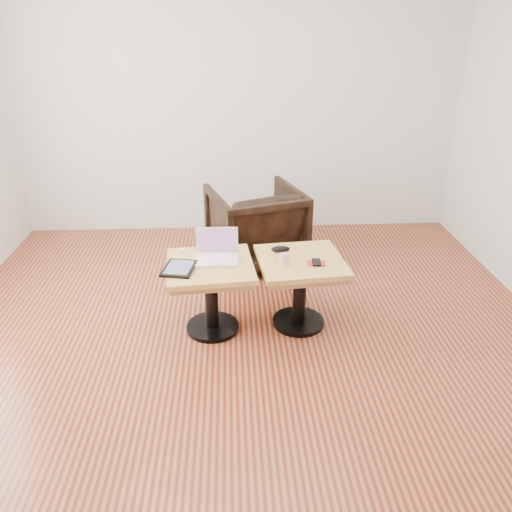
{
  "coord_description": "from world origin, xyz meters",
  "views": [
    {
      "loc": [
        -0.09,
        -2.87,
        2.09
      ],
      "look_at": [
        0.07,
        0.25,
        0.59
      ],
      "focal_mm": 35.0,
      "sensor_mm": 36.0,
      "label": 1
    }
  ],
  "objects_px": {
    "striped_cup": "(284,259)",
    "armchair": "(256,226)",
    "laptop": "(217,253)",
    "side_table_left": "(211,281)",
    "side_table_right": "(300,276)"
  },
  "relations": [
    {
      "from": "side_table_left",
      "to": "laptop",
      "type": "relative_size",
      "value": 2.17
    },
    {
      "from": "striped_cup",
      "to": "armchair",
      "type": "relative_size",
      "value": 0.1
    },
    {
      "from": "side_table_left",
      "to": "laptop",
      "type": "xyz_separation_m",
      "value": [
        0.05,
        0.07,
        0.18
      ]
    },
    {
      "from": "side_table_right",
      "to": "armchair",
      "type": "height_order",
      "value": "armchair"
    },
    {
      "from": "side_table_left",
      "to": "striped_cup",
      "type": "relative_size",
      "value": 8.11
    },
    {
      "from": "laptop",
      "to": "side_table_left",
      "type": "bearing_deg",
      "value": -123.39
    },
    {
      "from": "side_table_left",
      "to": "armchair",
      "type": "xyz_separation_m",
      "value": [
        0.38,
        1.13,
        -0.05
      ]
    },
    {
      "from": "laptop",
      "to": "striped_cup",
      "type": "height_order",
      "value": "laptop"
    },
    {
      "from": "side_table_left",
      "to": "side_table_right",
      "type": "distance_m",
      "value": 0.64
    },
    {
      "from": "side_table_right",
      "to": "laptop",
      "type": "relative_size",
      "value": 2.18
    },
    {
      "from": "laptop",
      "to": "armchair",
      "type": "distance_m",
      "value": 1.13
    },
    {
      "from": "side_table_left",
      "to": "armchair",
      "type": "bearing_deg",
      "value": 66.03
    },
    {
      "from": "laptop",
      "to": "armchair",
      "type": "bearing_deg",
      "value": 73.46
    },
    {
      "from": "striped_cup",
      "to": "armchair",
      "type": "xyz_separation_m",
      "value": [
        -0.14,
        1.17,
        -0.22
      ]
    },
    {
      "from": "armchair",
      "to": "laptop",
      "type": "bearing_deg",
      "value": 55.53
    }
  ]
}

